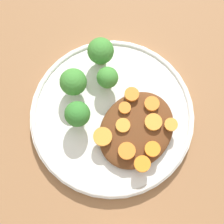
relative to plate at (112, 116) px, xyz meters
name	(u,v)px	position (x,y,z in m)	size (l,w,h in m)	color
ground_plane	(112,117)	(0.00, 0.00, -0.01)	(4.00, 4.00, 0.00)	#8C603D
plate	(112,116)	(0.00, 0.00, 0.00)	(0.25, 0.25, 0.02)	silver
stew_mound	(137,129)	(0.00, -0.04, 0.02)	(0.13, 0.10, 0.02)	#5B3319
broccoli_floret_0	(75,80)	(0.00, 0.07, 0.04)	(0.04, 0.04, 0.05)	#759E51
broccoli_floret_1	(78,115)	(-0.04, 0.04, 0.04)	(0.04, 0.04, 0.05)	#759E51
broccoli_floret_2	(107,78)	(0.04, 0.03, 0.03)	(0.03, 0.03, 0.05)	#759E51
broccoli_floret_3	(101,52)	(0.06, 0.07, 0.04)	(0.04, 0.04, 0.06)	#759E51
carrot_slice_0	(152,104)	(0.04, -0.04, 0.03)	(0.02, 0.02, 0.01)	orange
carrot_slice_1	(127,151)	(-0.04, -0.05, 0.03)	(0.03, 0.03, 0.00)	orange
carrot_slice_2	(153,122)	(0.02, -0.06, 0.03)	(0.03, 0.03, 0.01)	orange
carrot_slice_3	(125,108)	(0.01, -0.01, 0.03)	(0.02, 0.02, 0.00)	orange
carrot_slice_4	(103,137)	(-0.04, -0.01, 0.03)	(0.03, 0.03, 0.01)	orange
carrot_slice_5	(152,149)	(-0.01, -0.08, 0.03)	(0.02, 0.02, 0.01)	orange
carrot_slice_6	(132,94)	(0.04, -0.01, 0.03)	(0.02, 0.02, 0.01)	orange
carrot_slice_7	(171,125)	(0.03, -0.08, 0.03)	(0.02, 0.02, 0.00)	orange
carrot_slice_8	(142,164)	(-0.04, -0.08, 0.03)	(0.02, 0.02, 0.01)	orange
carrot_slice_9	(123,125)	(-0.01, -0.03, 0.03)	(0.02, 0.02, 0.00)	orange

